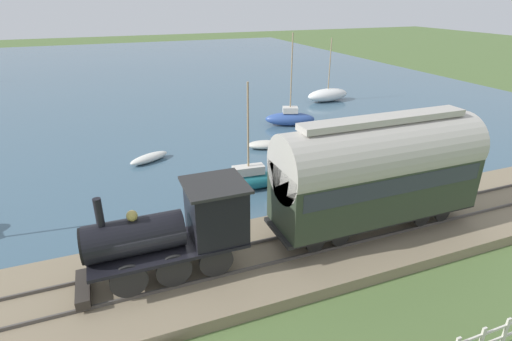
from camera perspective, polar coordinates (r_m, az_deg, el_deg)
ground_plane at (r=15.05m, az=-13.49°, el=-16.17°), size 200.00×200.00×0.00m
harbor_water at (r=55.37m, az=-20.63°, el=12.42°), size 80.00×80.00×0.01m
rail_embankment at (r=14.92m, az=-13.59°, el=-15.42°), size 5.17×56.00×0.58m
steam_locomotive at (r=13.78m, az=-10.96°, el=-7.85°), size 2.05×5.82×3.30m
passenger_coach at (r=16.47m, az=17.06°, el=0.10°), size 2.60×8.81×4.79m
sailboat_teal at (r=21.12m, az=-1.08°, el=-1.38°), size 1.43×5.57×5.71m
sailboat_white at (r=40.06m, az=10.20°, el=10.59°), size 2.11×4.52×5.90m
sailboat_blue at (r=31.91m, az=4.87°, el=7.50°), size 2.61×4.09×7.00m
rowboat_near_shore at (r=26.92m, az=1.28°, el=3.72°), size 1.63×2.55×0.54m
rowboat_far_out at (r=25.62m, az=-15.02°, el=1.75°), size 1.94×2.72×0.49m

